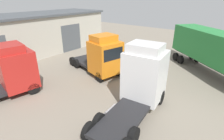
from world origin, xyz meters
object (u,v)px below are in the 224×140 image
object	(u,v)px
tractor_unit_white	(142,79)
container_trailer_green	(216,49)
tractor_unit_orange	(102,57)
tractor_unit_red	(10,72)

from	to	relation	value
tractor_unit_white	container_trailer_green	xyz separation A→B (m)	(8.91, -2.90, 0.53)
tractor_unit_orange	tractor_unit_red	bearing A→B (deg)	-102.09
tractor_unit_red	container_trailer_green	bearing A→B (deg)	-30.69
tractor_unit_white	tractor_unit_orange	distance (m)	6.03
container_trailer_green	tractor_unit_orange	distance (m)	10.66
tractor_unit_white	tractor_unit_red	xyz separation A→B (m)	(-4.59, 8.81, -0.26)
container_trailer_green	tractor_unit_red	bearing A→B (deg)	-91.09
tractor_unit_orange	tractor_unit_red	world-z (taller)	tractor_unit_orange
tractor_unit_white	tractor_unit_red	size ratio (longest dim) A/B	0.96
tractor_unit_white	container_trailer_green	bearing A→B (deg)	-24.03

